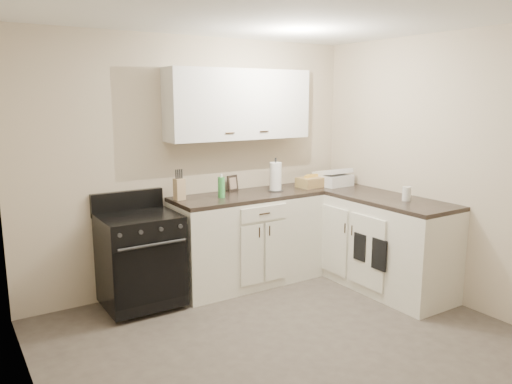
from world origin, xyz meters
TOP-DOWN VIEW (x-y plane):
  - floor at (0.00, 0.00)m, footprint 3.60×3.60m
  - ceiling at (0.00, 0.00)m, footprint 3.60×3.60m
  - wall_back at (0.00, 1.80)m, footprint 3.60×0.00m
  - wall_right at (1.80, 0.00)m, footprint 0.00×3.60m
  - wall_left at (-1.80, 0.00)m, footprint 0.00×3.60m
  - base_cabinets_back at (0.43, 1.50)m, footprint 1.55×0.60m
  - base_cabinets_right at (1.50, 0.85)m, footprint 0.60×1.90m
  - countertop_back at (0.43, 1.50)m, footprint 1.55×0.60m
  - countertop_right at (1.50, 0.85)m, footprint 0.60×1.90m
  - upper_cabinets at (0.43, 1.65)m, footprint 1.55×0.30m
  - stove at (-0.73, 1.48)m, footprint 0.68×0.58m
  - knife_block at (-0.27, 1.61)m, footprint 0.10×0.09m
  - paper_towel at (0.77, 1.50)m, footprint 0.16×0.16m
  - soap_bottle at (0.12, 1.49)m, footprint 0.08×0.08m
  - picture_frame at (0.39, 1.73)m, footprint 0.14×0.07m
  - wicker_basket at (1.25, 1.48)m, footprint 0.33×0.23m
  - countertop_grill at (1.51, 1.42)m, footprint 0.35×0.33m
  - glass_jar at (1.54, 0.41)m, footprint 0.09×0.09m
  - oven_mitt_near at (1.18, 0.38)m, footprint 0.02×0.17m
  - oven_mitt_far at (1.18, 0.63)m, footprint 0.02×0.16m

SIDE VIEW (x-z plane):
  - floor at x=0.00m, z-range 0.00..0.00m
  - base_cabinets_back at x=0.43m, z-range 0.00..0.90m
  - base_cabinets_right at x=1.50m, z-range 0.00..0.90m
  - stove at x=-0.73m, z-range 0.05..0.87m
  - oven_mitt_near at x=1.18m, z-range 0.32..0.62m
  - oven_mitt_far at x=1.18m, z-range 0.35..0.61m
  - countertop_back at x=0.43m, z-range 0.90..0.94m
  - countertop_right at x=1.50m, z-range 0.90..0.94m
  - wicker_basket at x=1.25m, z-range 0.94..1.05m
  - countertop_grill at x=1.51m, z-range 0.94..1.06m
  - glass_jar at x=1.54m, z-range 0.94..1.08m
  - picture_frame at x=0.39m, z-range 0.94..1.11m
  - soap_bottle at x=0.12m, z-range 0.94..1.14m
  - knife_block at x=-0.27m, z-range 0.94..1.15m
  - paper_towel at x=0.77m, z-range 0.94..1.24m
  - wall_back at x=0.00m, z-range -0.55..3.05m
  - wall_right at x=1.80m, z-range -0.55..3.05m
  - wall_left at x=-1.80m, z-range -0.55..3.05m
  - upper_cabinets at x=0.43m, z-range 1.49..2.19m
  - ceiling at x=0.00m, z-range 2.50..2.50m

